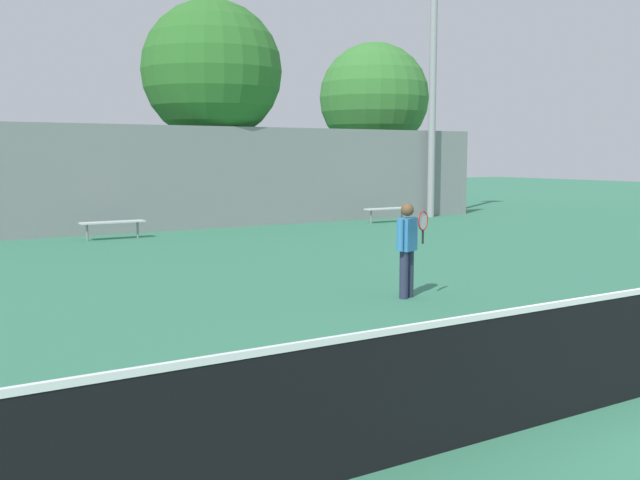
# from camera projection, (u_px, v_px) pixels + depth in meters

# --- Properties ---
(ground_plane) EXTENTS (100.00, 100.00, 0.00)m
(ground_plane) POSITION_uv_depth(u_px,v_px,m) (604.00, 406.00, 6.87)
(ground_plane) COLOR #337556
(tennis_net) EXTENTS (10.83, 0.09, 1.06)m
(tennis_net) POSITION_uv_depth(u_px,v_px,m) (607.00, 349.00, 6.80)
(tennis_net) COLOR #195128
(tennis_net) RESTS_ON ground_plane
(tennis_player) EXTENTS (0.51, 0.49, 1.53)m
(tennis_player) POSITION_uv_depth(u_px,v_px,m) (408.00, 245.00, 11.95)
(tennis_player) COLOR #282D47
(tennis_player) RESTS_ON ground_plane
(bench_courtside_far) EXTENTS (1.63, 0.40, 0.49)m
(bench_courtside_far) POSITION_uv_depth(u_px,v_px,m) (387.00, 209.00, 25.22)
(bench_courtside_far) COLOR silver
(bench_courtside_far) RESTS_ON ground_plane
(bench_adjacent_court) EXTENTS (1.73, 0.40, 0.49)m
(bench_adjacent_court) POSITION_uv_depth(u_px,v_px,m) (113.00, 223.00, 20.24)
(bench_adjacent_court) COLOR silver
(bench_adjacent_court) RESTS_ON ground_plane
(light_pole_far_right) EXTENTS (0.90, 0.60, 10.82)m
(light_pole_far_right) POSITION_uv_depth(u_px,v_px,m) (433.00, 44.00, 26.82)
(light_pole_far_right) COLOR #939399
(light_pole_far_right) RESTS_ON ground_plane
(back_fence) EXTENTS (28.92, 0.06, 3.16)m
(back_fence) POSITION_uv_depth(u_px,v_px,m) (87.00, 180.00, 21.02)
(back_fence) COLOR gray
(back_fence) RESTS_ON ground_plane
(tree_green_tall) EXTENTS (4.57, 4.57, 7.27)m
(tree_green_tall) POSITION_uv_depth(u_px,v_px,m) (212.00, 72.00, 24.36)
(tree_green_tall) COLOR brown
(tree_green_tall) RESTS_ON ground_plane
(tree_green_broad) EXTENTS (4.53, 4.53, 6.88)m
(tree_green_broad) POSITION_uv_depth(u_px,v_px,m) (374.00, 98.00, 31.03)
(tree_green_broad) COLOR brown
(tree_green_broad) RESTS_ON ground_plane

